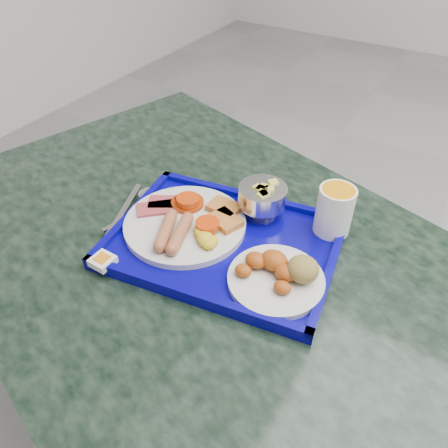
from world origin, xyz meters
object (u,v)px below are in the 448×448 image
(bread_plate, at_px, (280,274))
(juice_cup, at_px, (335,209))
(main_plate, at_px, (188,223))
(fruit_bowl, at_px, (263,196))
(table, at_px, (203,306))
(tray, at_px, (224,243))

(bread_plate, distance_m, juice_cup, 0.17)
(main_plate, relative_size, fruit_bowl, 2.46)
(table, xyz_separation_m, main_plate, (-0.03, 0.01, 0.21))
(main_plate, relative_size, bread_plate, 1.44)
(table, xyz_separation_m, tray, (0.04, 0.02, 0.19))
(main_plate, height_order, bread_plate, bread_plate)
(table, distance_m, bread_plate, 0.27)
(tray, xyz_separation_m, bread_plate, (0.13, -0.04, 0.02))
(tray, relative_size, juice_cup, 4.76)
(bread_plate, bearing_deg, juice_cup, 80.88)
(main_plate, relative_size, juice_cup, 2.48)
(fruit_bowl, height_order, juice_cup, juice_cup)
(main_plate, bearing_deg, fruit_bowl, 48.12)
(table, relative_size, bread_plate, 8.27)
(tray, xyz_separation_m, main_plate, (-0.08, -0.00, 0.02))
(tray, distance_m, juice_cup, 0.21)
(tray, bearing_deg, fruit_bowl, 78.40)
(table, bearing_deg, fruit_bowl, 62.22)
(main_plate, xyz_separation_m, fruit_bowl, (0.10, 0.11, 0.03))
(main_plate, bearing_deg, juice_cup, 29.90)
(fruit_bowl, relative_size, juice_cup, 1.00)
(tray, height_order, juice_cup, juice_cup)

